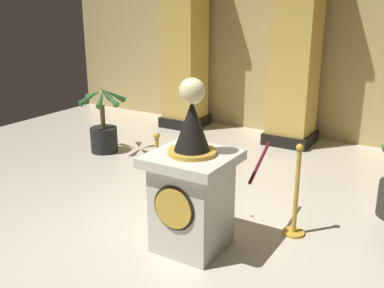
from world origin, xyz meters
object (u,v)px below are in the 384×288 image
at_px(stanchion_near, 296,204).
at_px(stanchion_far, 158,184).
at_px(pedestal_clock, 192,188).
at_px(potted_palm_left, 104,130).

distance_m(stanchion_near, stanchion_far, 1.65).
height_order(pedestal_clock, stanchion_far, pedestal_clock).
distance_m(stanchion_near, potted_palm_left, 3.86).
distance_m(pedestal_clock, stanchion_far, 1.03).
relative_size(stanchion_near, potted_palm_left, 0.91).
height_order(stanchion_near, potted_palm_left, potted_palm_left).
xyz_separation_m(pedestal_clock, stanchion_near, (0.81, 0.81, -0.30)).
bearing_deg(stanchion_near, pedestal_clock, -135.08).
bearing_deg(pedestal_clock, stanchion_near, 44.92).
relative_size(pedestal_clock, stanchion_near, 1.70).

